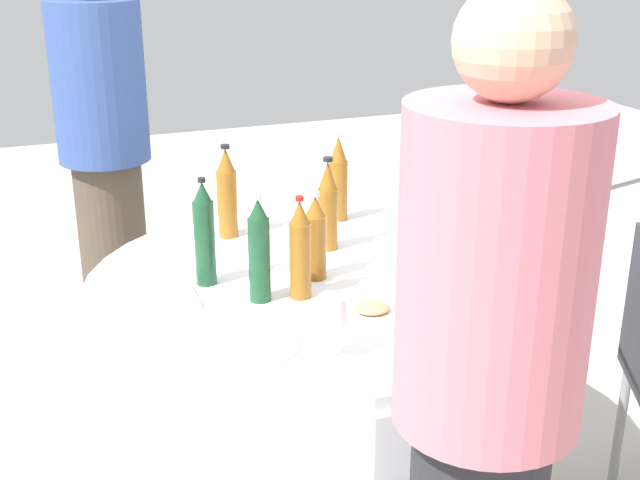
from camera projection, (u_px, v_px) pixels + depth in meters
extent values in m
cylinder|color=white|center=(320.00, 283.00, 2.38)|extent=(1.32, 1.32, 0.04)
cylinder|color=white|center=(320.00, 325.00, 2.43)|extent=(1.35, 1.35, 0.22)
cylinder|color=slate|center=(320.00, 428.00, 2.55)|extent=(0.14, 0.14, 0.48)
cylinder|color=#8C5619|center=(338.00, 191.00, 2.80)|extent=(0.06, 0.06, 0.20)
cone|color=#8C5619|center=(338.00, 149.00, 2.75)|extent=(0.06, 0.06, 0.08)
cylinder|color=silver|center=(339.00, 135.00, 2.73)|extent=(0.02, 0.02, 0.01)
cylinder|color=#8C5619|center=(300.00, 261.00, 2.21)|extent=(0.06, 0.06, 0.21)
cone|color=#8C5619|center=(300.00, 212.00, 2.16)|extent=(0.05, 0.05, 0.06)
cylinder|color=red|center=(300.00, 198.00, 2.15)|extent=(0.02, 0.02, 0.01)
cylinder|color=#8C5619|center=(328.00, 219.00, 2.55)|extent=(0.06, 0.06, 0.19)
cone|color=#8C5619|center=(328.00, 175.00, 2.50)|extent=(0.06, 0.06, 0.09)
cylinder|color=black|center=(328.00, 159.00, 2.48)|extent=(0.03, 0.03, 0.01)
cylinder|color=#194728|center=(205.00, 243.00, 2.29)|extent=(0.06, 0.06, 0.24)
cone|color=#194728|center=(202.00, 192.00, 2.24)|extent=(0.05, 0.05, 0.06)
cylinder|color=black|center=(201.00, 180.00, 2.23)|extent=(0.02, 0.02, 0.01)
cylinder|color=#8C5619|center=(316.00, 248.00, 2.33)|extent=(0.06, 0.06, 0.18)
cone|color=#8C5619|center=(316.00, 207.00, 2.29)|extent=(0.06, 0.06, 0.06)
cylinder|color=silver|center=(316.00, 194.00, 2.28)|extent=(0.02, 0.02, 0.01)
cylinder|color=#194728|center=(259.00, 260.00, 2.19)|extent=(0.06, 0.06, 0.23)
cone|color=#194728|center=(258.00, 209.00, 2.14)|extent=(0.05, 0.05, 0.05)
cylinder|color=silver|center=(258.00, 197.00, 2.13)|extent=(0.02, 0.02, 0.01)
cylinder|color=#8C5619|center=(227.00, 204.00, 2.65)|extent=(0.06, 0.06, 0.21)
cone|color=#8C5619|center=(226.00, 160.00, 2.60)|extent=(0.06, 0.06, 0.07)
cylinder|color=black|center=(225.00, 146.00, 2.58)|extent=(0.03, 0.03, 0.01)
cylinder|color=white|center=(407.00, 251.00, 2.56)|extent=(0.06, 0.06, 0.00)
cylinder|color=white|center=(407.00, 241.00, 2.55)|extent=(0.01, 0.01, 0.06)
cylinder|color=white|center=(408.00, 221.00, 2.53)|extent=(0.07, 0.07, 0.07)
cylinder|color=gold|center=(408.00, 227.00, 2.53)|extent=(0.06, 0.06, 0.03)
cylinder|color=white|center=(425.00, 360.00, 1.91)|extent=(0.06, 0.06, 0.00)
cylinder|color=white|center=(426.00, 344.00, 1.90)|extent=(0.01, 0.01, 0.08)
cylinder|color=white|center=(427.00, 313.00, 1.87)|extent=(0.06, 0.06, 0.07)
cylinder|color=white|center=(333.00, 356.00, 1.93)|extent=(0.06, 0.06, 0.00)
cylinder|color=white|center=(333.00, 340.00, 1.92)|extent=(0.01, 0.01, 0.08)
cylinder|color=white|center=(333.00, 311.00, 1.89)|extent=(0.07, 0.07, 0.07)
cylinder|color=maroon|center=(333.00, 319.00, 1.90)|extent=(0.06, 0.06, 0.03)
cylinder|color=white|center=(372.00, 314.00, 2.13)|extent=(0.20, 0.20, 0.02)
ellipsoid|color=tan|center=(372.00, 308.00, 2.12)|extent=(0.09, 0.08, 0.02)
cylinder|color=white|center=(248.00, 342.00, 1.99)|extent=(0.25, 0.25, 0.02)
cylinder|color=white|center=(488.00, 277.00, 2.35)|extent=(0.25, 0.25, 0.02)
ellipsoid|color=#8C9E59|center=(489.00, 271.00, 2.35)|extent=(0.11, 0.10, 0.02)
cube|color=silver|center=(283.00, 238.00, 2.66)|extent=(0.14, 0.13, 0.00)
cube|color=white|center=(166.00, 298.00, 2.21)|extent=(0.15, 0.15, 0.02)
cylinder|color=#D8727F|center=(495.00, 271.00, 1.43)|extent=(0.34, 0.34, 0.58)
sphere|color=#D8AD8C|center=(513.00, 41.00, 1.30)|extent=(0.19, 0.19, 0.19)
cylinder|color=#4C3F33|center=(115.00, 263.00, 3.31)|extent=(0.26, 0.26, 0.84)
cylinder|color=#334C8C|center=(99.00, 82.00, 3.06)|extent=(0.34, 0.34, 0.58)
cylinder|color=gray|center=(620.00, 423.00, 2.62)|extent=(0.03, 0.03, 0.43)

